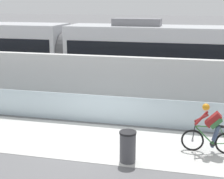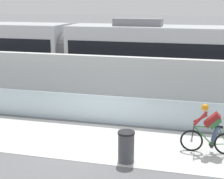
# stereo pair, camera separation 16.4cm
# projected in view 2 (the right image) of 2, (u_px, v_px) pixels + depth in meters

# --- Properties ---
(ground_plane) EXTENTS (200.00, 200.00, 0.00)m
(ground_plane) POSITION_uv_depth(u_px,v_px,m) (89.00, 141.00, 11.93)
(ground_plane) COLOR slate
(bike_path_deck) EXTENTS (32.00, 3.20, 0.01)m
(bike_path_deck) POSITION_uv_depth(u_px,v_px,m) (89.00, 141.00, 11.93)
(bike_path_deck) COLOR silver
(bike_path_deck) RESTS_ON ground
(glass_parapet) EXTENTS (32.00, 0.05, 1.12)m
(glass_parapet) POSITION_uv_depth(u_px,v_px,m) (104.00, 109.00, 13.53)
(glass_parapet) COLOR silver
(glass_parapet) RESTS_ON ground
(concrete_barrier_wall) EXTENTS (32.00, 0.36, 2.38)m
(concrete_barrier_wall) POSITION_uv_depth(u_px,v_px,m) (115.00, 83.00, 15.06)
(concrete_barrier_wall) COLOR silver
(concrete_barrier_wall) RESTS_ON ground
(tram_rail_near) EXTENTS (32.00, 0.08, 0.01)m
(tram_rail_near) POSITION_uv_depth(u_px,v_px,m) (126.00, 95.00, 17.68)
(tram_rail_near) COLOR #595654
(tram_rail_near) RESTS_ON ground
(tram_rail_far) EXTENTS (32.00, 0.08, 0.01)m
(tram_rail_far) POSITION_uv_depth(u_px,v_px,m) (132.00, 88.00, 19.03)
(tram_rail_far) COLOR #595654
(tram_rail_far) RESTS_ON ground
(tram) EXTENTS (22.56, 2.54, 3.81)m
(tram) POSITION_uv_depth(u_px,v_px,m) (68.00, 54.00, 18.68)
(tram) COLOR silver
(tram) RESTS_ON ground
(cyclist_on_bike) EXTENTS (1.77, 0.58, 1.61)m
(cyclist_on_bike) POSITION_uv_depth(u_px,v_px,m) (210.00, 130.00, 10.79)
(cyclist_on_bike) COLOR black
(cyclist_on_bike) RESTS_ON ground
(trash_bin) EXTENTS (0.51, 0.51, 0.96)m
(trash_bin) POSITION_uv_depth(u_px,v_px,m) (126.00, 147.00, 10.27)
(trash_bin) COLOR #47474C
(trash_bin) RESTS_ON ground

